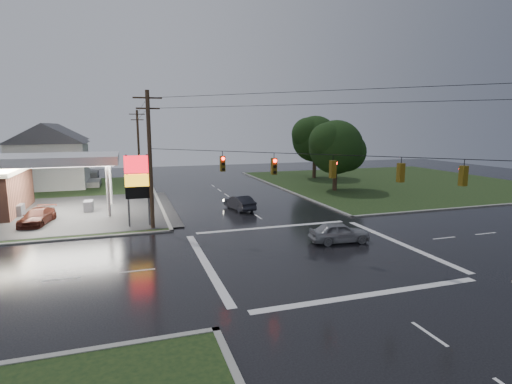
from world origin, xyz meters
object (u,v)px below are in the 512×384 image
object	(u,v)px
car_north	(239,203)
car_crossing	(339,232)
utility_pole_nw	(150,159)
tree_ne_near	(337,147)
tree_ne_far	(316,139)
car_pump	(37,217)
house_far	(56,150)
house_near	(50,155)
utility_pole_n	(138,145)
pylon_sign	(138,179)

from	to	relation	value
car_north	car_crossing	xyz separation A→B (m)	(3.78, -13.01, 0.01)
utility_pole_nw	tree_ne_near	distance (m)	26.74
tree_ne_far	car_north	size ratio (longest dim) A/B	2.22
utility_pole_nw	car_pump	size ratio (longest dim) A/B	2.35
house_far	car_crossing	xyz separation A→B (m)	(24.93, -46.52, -3.67)
house_near	tree_ne_near	size ratio (longest dim) A/B	1.23
car_north	car_pump	size ratio (longest dim) A/B	0.94
tree_ne_far	utility_pole_n	bearing A→B (deg)	171.45
house_near	car_pump	distance (m)	22.43
tree_ne_near	car_crossing	world-z (taller)	tree_ne_near
tree_ne_near	car_crossing	bearing A→B (deg)	-118.55
car_crossing	pylon_sign	bearing A→B (deg)	62.07
pylon_sign	house_near	bearing A→B (deg)	112.28
tree_ne_near	tree_ne_far	bearing A→B (deg)	75.93
house_near	car_north	size ratio (longest dim) A/B	2.50
car_north	tree_ne_far	bearing A→B (deg)	-143.42
tree_ne_far	house_near	bearing A→B (deg)	176.99
pylon_sign	car_pump	xyz separation A→B (m)	(-8.20, 3.50, -3.33)
pylon_sign	car_north	world-z (taller)	pylon_sign
pylon_sign	utility_pole_nw	distance (m)	2.22
tree_ne_near	tree_ne_far	world-z (taller)	tree_ne_far
utility_pole_n	car_crossing	world-z (taller)	utility_pole_n
pylon_sign	car_crossing	world-z (taller)	pylon_sign
house_far	car_north	xyz separation A→B (m)	(21.15, -33.51, -3.68)
house_far	car_crossing	world-z (taller)	house_far
house_far	tree_ne_far	xyz separation A→B (m)	(39.10, -14.01, 1.77)
pylon_sign	house_near	xyz separation A→B (m)	(-10.45, 25.50, 0.39)
utility_pole_nw	car_pump	distance (m)	11.42
utility_pole_n	car_pump	world-z (taller)	utility_pole_n
utility_pole_n	house_near	distance (m)	11.67
utility_pole_nw	tree_ne_near	size ratio (longest dim) A/B	1.22
house_far	tree_ne_near	world-z (taller)	tree_ne_near
house_near	house_far	world-z (taller)	same
tree_ne_far	house_far	bearing A→B (deg)	160.29
utility_pole_nw	tree_ne_far	bearing A→B (deg)	42.59
utility_pole_n	tree_ne_near	distance (m)	28.55
car_crossing	house_far	bearing A→B (deg)	34.04
house_near	car_north	bearing A→B (deg)	-46.87
utility_pole_n	house_near	size ratio (longest dim) A/B	0.95
utility_pole_nw	car_crossing	bearing A→B (deg)	-32.73
house_far	car_north	size ratio (longest dim) A/B	2.50
house_far	tree_ne_far	world-z (taller)	tree_ne_far
car_pump	tree_ne_far	bearing A→B (deg)	40.19
car_pump	utility_pole_n	bearing A→B (deg)	80.07
pylon_sign	car_north	bearing A→B (deg)	22.36
tree_ne_far	car_north	distance (m)	27.06
house_near	utility_pole_nw	bearing A→B (deg)	-66.63
pylon_sign	tree_ne_near	size ratio (longest dim) A/B	0.67
house_far	car_north	world-z (taller)	house_far
utility_pole_nw	utility_pole_n	distance (m)	28.50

